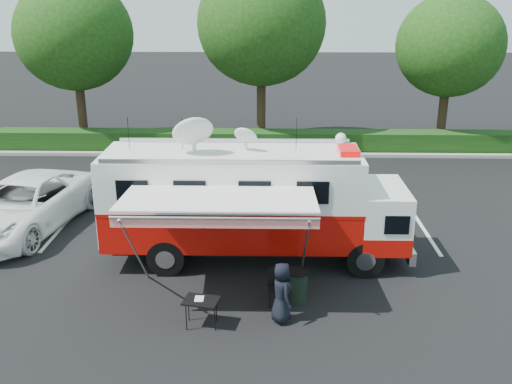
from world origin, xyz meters
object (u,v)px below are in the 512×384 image
folding_table (201,302)px  trash_bin (297,286)px  command_truck (253,202)px  white_suv (27,229)px

folding_table → trash_bin: trash_bin is taller
folding_table → command_truck: bearing=72.6°
command_truck → folding_table: bearing=-107.4°
white_suv → folding_table: size_ratio=6.72×
command_truck → trash_bin: 2.98m
command_truck → trash_bin: bearing=-64.1°
white_suv → folding_table: white_suv is taller
trash_bin → white_suv: bearing=152.8°
command_truck → trash_bin: (1.16, -2.39, -1.34)m
white_suv → trash_bin: 9.80m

